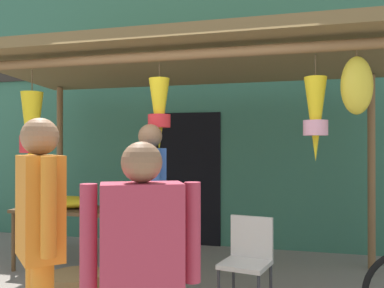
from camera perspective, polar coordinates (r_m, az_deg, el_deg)
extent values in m
cube|color=#387056|center=(6.42, 4.84, 6.02)|extent=(12.24, 0.25, 4.39)
cube|color=#2D2823|center=(6.36, 4.60, 10.89)|extent=(11.02, 0.04, 0.24)
cube|color=black|center=(6.41, -0.96, -4.69)|extent=(1.10, 0.03, 2.00)
cylinder|color=brown|center=(6.52, -17.53, -3.01)|extent=(0.09, 0.09, 2.36)
cylinder|color=brown|center=(5.55, 23.21, -3.47)|extent=(0.09, 0.09, 2.36)
cylinder|color=brown|center=(4.17, -4.47, 11.79)|extent=(4.49, 0.10, 0.10)
cylinder|color=brown|center=(5.75, 1.12, 9.93)|extent=(4.49, 0.10, 0.10)
cube|color=olive|center=(4.96, -1.22, 11.23)|extent=(4.79, 2.15, 0.24)
cylinder|color=brown|center=(4.84, -20.91, 8.05)|extent=(0.01, 0.01, 0.24)
cone|color=yellow|center=(4.79, -20.93, 0.48)|extent=(0.23, 0.23, 1.03)
cylinder|color=red|center=(4.78, -20.93, -0.03)|extent=(0.25, 0.25, 0.19)
cylinder|color=brown|center=(4.20, -4.48, 9.91)|extent=(0.01, 0.01, 0.15)
cone|color=yellow|center=(4.15, -4.48, 3.95)|extent=(0.21, 0.21, 0.72)
cylinder|color=red|center=(4.14, -4.48, 3.14)|extent=(0.22, 0.22, 0.13)
cylinder|color=brown|center=(3.96, 16.43, 10.19)|extent=(0.01, 0.01, 0.21)
cone|color=yellow|center=(3.90, 16.44, 3.23)|extent=(0.20, 0.20, 0.76)
cylinder|color=pink|center=(3.90, 16.44, 2.12)|extent=(0.22, 0.22, 0.14)
cylinder|color=#4C3D23|center=(3.95, 21.47, 11.38)|extent=(0.02, 0.02, 0.05)
ellipsoid|color=yellow|center=(3.90, 21.48, 7.40)|extent=(0.27, 0.23, 0.50)
cube|color=brown|center=(5.37, -16.28, -8.59)|extent=(1.29, 0.62, 0.04)
cylinder|color=brown|center=(5.56, -23.09, -12.13)|extent=(0.05, 0.05, 0.69)
cylinder|color=brown|center=(4.93, -11.82, -13.68)|extent=(0.05, 0.05, 0.69)
cylinder|color=brown|center=(5.97, -19.94, -11.32)|extent=(0.05, 0.05, 0.69)
cylinder|color=brown|center=(5.39, -9.26, -12.54)|extent=(0.05, 0.05, 0.69)
ellipsoid|color=yellow|center=(5.40, -16.30, -7.58)|extent=(0.61, 0.43, 0.14)
ellipsoid|color=orange|center=(5.31, -15.70, -7.62)|extent=(0.28, 0.22, 0.10)
cube|color=beige|center=(3.89, 7.23, -15.92)|extent=(0.47, 0.47, 0.04)
cube|color=beige|center=(4.01, 8.10, -12.51)|extent=(0.40, 0.11, 0.40)
cylinder|color=#333338|center=(4.17, 5.64, -17.98)|extent=(0.03, 0.03, 0.44)
cylinder|color=#333338|center=(4.07, 10.65, -18.46)|extent=(0.03, 0.03, 0.44)
cylinder|color=olive|center=(4.44, -15.50, -18.15)|extent=(0.55, 0.55, 0.25)
cylinder|color=orange|center=(4.07, -5.45, -15.50)|extent=(0.13, 0.13, 0.84)
cylinder|color=orange|center=(4.24, -5.98, -14.88)|extent=(0.13, 0.13, 0.84)
cube|color=#2D5193|center=(4.03, -5.71, -5.04)|extent=(0.40, 0.46, 0.63)
cylinder|color=#2D5193|center=(3.78, -4.91, -4.88)|extent=(0.08, 0.08, 0.57)
cylinder|color=#2D5193|center=(4.28, -6.42, -4.35)|extent=(0.08, 0.08, 0.57)
sphere|color=#896042|center=(4.02, -5.71, 1.08)|extent=(0.23, 0.23, 0.23)
cube|color=#B23347|center=(2.13, -6.86, -12.78)|extent=(0.46, 0.37, 0.56)
cylinder|color=#B23347|center=(2.16, 0.05, -11.86)|extent=(0.08, 0.08, 0.50)
cylinder|color=#B23347|center=(2.12, -13.89, -12.05)|extent=(0.08, 0.08, 0.50)
sphere|color=#896042|center=(2.08, -6.85, -2.47)|extent=(0.20, 0.20, 0.20)
cube|color=orange|center=(2.69, -20.00, -8.01)|extent=(0.44, 0.44, 0.61)
cylinder|color=orange|center=(2.93, -20.90, -6.76)|extent=(0.08, 0.08, 0.55)
cylinder|color=orange|center=(2.44, -18.91, -8.08)|extent=(0.08, 0.08, 0.55)
sphere|color=#9E704C|center=(2.66, -19.98, 0.96)|extent=(0.22, 0.22, 0.22)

